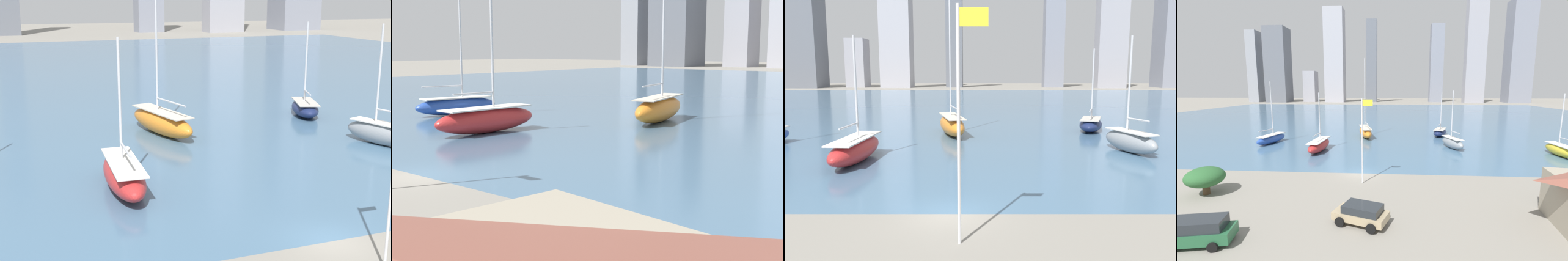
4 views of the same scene
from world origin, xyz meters
TOP-DOWN VIEW (x-y plane):
  - ground_plane at (0.00, 0.00)m, footprint 500.00×500.00m
  - sailboat_red at (-8.37, 11.48)m, footprint 2.87×8.99m
  - sailboat_blue at (-19.45, 17.17)m, footprint 3.75×8.49m
  - sailboat_orange at (-1.71, 25.14)m, footprint 4.57×10.32m

SIDE VIEW (x-z plane):
  - ground_plane at x=0.00m, z-range 0.00..0.00m
  - sailboat_blue at x=-19.45m, z-range -5.04..6.92m
  - sailboat_red at x=-8.37m, z-range -3.94..6.00m
  - sailboat_orange at x=-1.71m, z-range -7.32..9.72m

